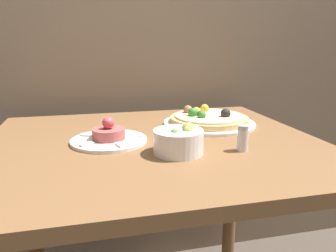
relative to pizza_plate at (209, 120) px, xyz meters
name	(u,v)px	position (x,y,z in m)	size (l,w,h in m)	color
dining_table	(155,178)	(-0.23, -0.15, -0.14)	(1.01, 0.87, 0.80)	brown
pizza_plate	(209,120)	(0.00, 0.00, 0.00)	(0.33, 0.33, 0.06)	white
tartare_plate	(109,137)	(-0.37, -0.13, 0.00)	(0.23, 0.23, 0.08)	white
small_bowl	(179,141)	(-0.19, -0.28, 0.02)	(0.13, 0.13, 0.08)	white
salt_shaker	(243,138)	(-0.01, -0.30, 0.02)	(0.03, 0.03, 0.07)	silver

